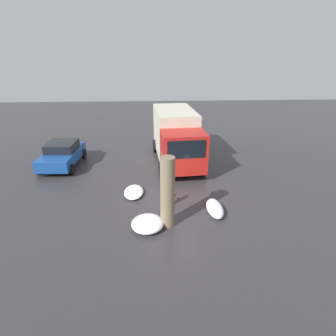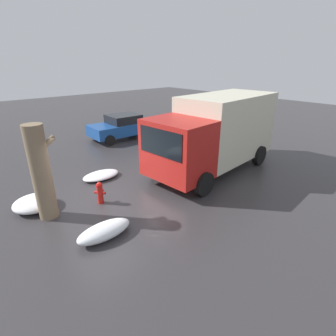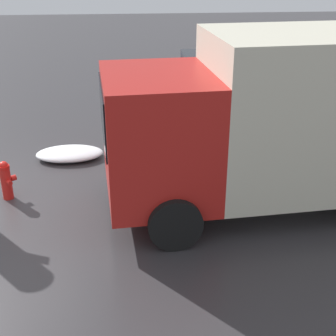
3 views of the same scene
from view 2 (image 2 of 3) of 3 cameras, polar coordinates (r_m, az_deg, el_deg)
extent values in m
plane|color=#333033|center=(9.52, -14.35, -7.34)|extent=(60.00, 60.00, 0.00)
cylinder|color=red|center=(9.37, -14.54, -5.64)|extent=(0.20, 0.20, 0.64)
cylinder|color=red|center=(9.21, -14.75, -3.69)|extent=(0.21, 0.21, 0.07)
sphere|color=red|center=(9.19, -14.77, -3.49)|extent=(0.17, 0.17, 0.17)
cylinder|color=red|center=(9.45, -14.19, -4.81)|extent=(0.15, 0.15, 0.11)
cylinder|color=red|center=(9.40, -15.42, -5.12)|extent=(0.13, 0.13, 0.09)
cylinder|color=red|center=(9.27, -13.73, -5.33)|extent=(0.13, 0.13, 0.09)
cylinder|color=#7F6B51|center=(8.67, -25.86, -1.07)|extent=(0.58, 0.58, 2.97)
cylinder|color=#7F6B51|center=(8.47, -25.15, 4.56)|extent=(0.66, 0.16, 0.53)
cube|color=red|center=(9.84, 2.20, 4.21)|extent=(2.02, 2.53, 2.17)
cube|color=black|center=(9.07, -1.73, 5.49)|extent=(0.18, 2.02, 0.96)
cube|color=beige|center=(12.29, 12.57, 8.87)|extent=(4.82, 2.75, 2.79)
cylinder|color=black|center=(9.62, 7.80, -3.44)|extent=(0.92, 0.35, 0.90)
cylinder|color=black|center=(11.07, -2.17, 0.32)|extent=(0.92, 0.35, 0.90)
cylinder|color=black|center=(13.12, 19.22, 2.65)|extent=(0.92, 0.35, 0.90)
cylinder|color=black|center=(14.22, 10.54, 5.03)|extent=(0.92, 0.35, 0.90)
cylinder|color=#23232D|center=(10.88, -2.05, -0.16)|extent=(0.27, 0.27, 0.87)
cylinder|color=#3F5947|center=(10.60, -2.11, 3.82)|extent=(0.40, 0.40, 0.73)
sphere|color=tan|center=(10.46, -2.15, 6.32)|extent=(0.24, 0.24, 0.24)
cube|color=#194793|center=(16.96, -10.13, 8.52)|extent=(3.96, 2.01, 0.66)
cube|color=black|center=(16.93, -9.69, 10.55)|extent=(1.92, 1.72, 0.50)
cylinder|color=black|center=(15.64, -12.50, 5.89)|extent=(0.61, 0.22, 0.60)
cylinder|color=black|center=(17.29, -15.47, 7.18)|extent=(0.61, 0.22, 0.60)
cylinder|color=black|center=(16.95, -4.54, 7.63)|extent=(0.61, 0.22, 0.60)
cylinder|color=black|center=(18.48, -7.97, 8.73)|extent=(0.61, 0.22, 0.60)
ellipsoid|color=white|center=(9.89, -26.99, -6.78)|extent=(1.38, 1.31, 0.39)
ellipsoid|color=white|center=(7.71, -13.68, -13.18)|extent=(1.59, 0.70, 0.41)
ellipsoid|color=white|center=(11.39, -14.38, -1.54)|extent=(1.57, 0.96, 0.24)
camera|label=1|loc=(11.09, -86.17, 11.81)|focal=28.00mm
camera|label=3|loc=(6.03, 58.62, 10.60)|focal=50.00mm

